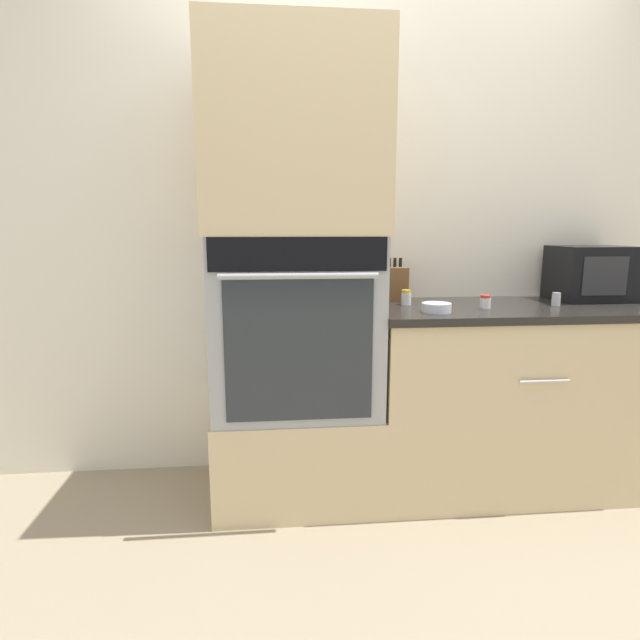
% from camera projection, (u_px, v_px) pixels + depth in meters
% --- Properties ---
extents(ground_plane, '(12.00, 12.00, 0.00)m').
position_uv_depth(ground_plane, '(386.00, 522.00, 2.16)').
color(ground_plane, gray).
extents(wall_back, '(8.00, 0.05, 2.50)m').
position_uv_depth(wall_back, '(365.00, 229.00, 2.55)').
color(wall_back, silver).
rests_on(wall_back, ground_plane).
extents(oven_cabinet_base, '(0.75, 0.60, 0.44)m').
position_uv_depth(oven_cabinet_base, '(297.00, 448.00, 2.38)').
color(oven_cabinet_base, beige).
rests_on(oven_cabinet_base, ground_plane).
extents(wall_oven, '(0.72, 0.64, 0.78)m').
position_uv_depth(wall_oven, '(296.00, 322.00, 2.26)').
color(wall_oven, '#9EA0A5').
rests_on(wall_oven, oven_cabinet_base).
extents(oven_cabinet_upper, '(0.75, 0.60, 0.80)m').
position_uv_depth(oven_cabinet_upper, '(294.00, 140.00, 2.12)').
color(oven_cabinet_upper, beige).
rests_on(oven_cabinet_upper, wall_oven).
extents(counter_unit, '(1.34, 0.63, 0.89)m').
position_uv_depth(counter_unit, '(508.00, 396.00, 2.43)').
color(counter_unit, beige).
rests_on(counter_unit, ground_plane).
extents(microwave, '(0.36, 0.28, 0.27)m').
position_uv_depth(microwave, '(591.00, 273.00, 2.49)').
color(microwave, black).
rests_on(microwave, counter_unit).
extents(knife_block, '(0.11, 0.13, 0.21)m').
position_uv_depth(knife_block, '(394.00, 283.00, 2.49)').
color(knife_block, brown).
rests_on(knife_block, counter_unit).
extents(bowl, '(0.13, 0.13, 0.04)m').
position_uv_depth(bowl, '(436.00, 307.00, 2.16)').
color(bowl, silver).
rests_on(bowl, counter_unit).
extents(condiment_jar_near, '(0.05, 0.05, 0.07)m').
position_uv_depth(condiment_jar_near, '(406.00, 298.00, 2.36)').
color(condiment_jar_near, silver).
rests_on(condiment_jar_near, counter_unit).
extents(condiment_jar_mid, '(0.04, 0.04, 0.06)m').
position_uv_depth(condiment_jar_mid, '(556.00, 299.00, 2.34)').
color(condiment_jar_mid, silver).
rests_on(condiment_jar_mid, counter_unit).
extents(condiment_jar_far, '(0.05, 0.05, 0.06)m').
position_uv_depth(condiment_jar_far, '(485.00, 302.00, 2.25)').
color(condiment_jar_far, silver).
rests_on(condiment_jar_far, counter_unit).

